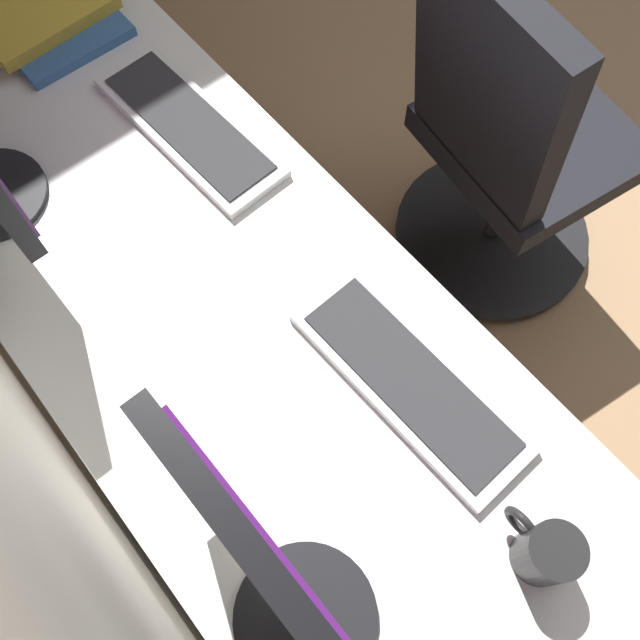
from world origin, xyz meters
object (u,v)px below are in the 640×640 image
drawer_pedestal (318,494)px  office_chair (506,154)px  keyboard_main (410,381)px  book_stack_near (51,20)px  monitor_primary (303,613)px  coffee_mug (546,552)px  keyboard_spare (189,126)px

drawer_pedestal → office_chair: bearing=-69.6°
keyboard_main → book_stack_near: book_stack_near is taller
drawer_pedestal → book_stack_near: book_stack_near is taller
book_stack_near → keyboard_main: bearing=-177.8°
monitor_primary → coffee_mug: bearing=-115.9°
book_stack_near → office_chair: 1.03m
drawer_pedestal → keyboard_main: size_ratio=1.64×
monitor_primary → office_chair: bearing=-64.1°
book_stack_near → coffee_mug: (-1.33, -0.00, 0.03)m
keyboard_main → coffee_mug: bearing=173.0°
office_chair → drawer_pedestal: bearing=110.4°
drawer_pedestal → keyboard_spare: (0.62, -0.20, 0.39)m
book_stack_near → office_chair: office_chair is taller
book_stack_near → monitor_primary: bearing=165.8°
coffee_mug → office_chair: (0.63, -0.69, -0.32)m
keyboard_main → keyboard_spare: size_ratio=1.00×
book_stack_near → coffee_mug: 1.33m
monitor_primary → drawer_pedestal: bearing=-43.1°
monitor_primary → coffee_mug: size_ratio=4.12×
keyboard_spare → book_stack_near: (0.39, 0.06, 0.01)m
drawer_pedestal → keyboard_main: keyboard_main is taller
keyboard_main → keyboard_spare: bearing=-2.2°
keyboard_main → coffee_mug: coffee_mug is taller
keyboard_spare → coffee_mug: bearing=176.2°
keyboard_spare → office_chair: size_ratio=0.44×
keyboard_spare → book_stack_near: bearing=9.3°
drawer_pedestal → monitor_primary: size_ratio=1.41×
monitor_primary → coffee_mug: 0.38m
monitor_primary → office_chair: size_ratio=0.51×
keyboard_spare → office_chair: office_chair is taller
keyboard_main → office_chair: (0.32, -0.65, -0.28)m
coffee_mug → monitor_primary: bearing=64.1°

